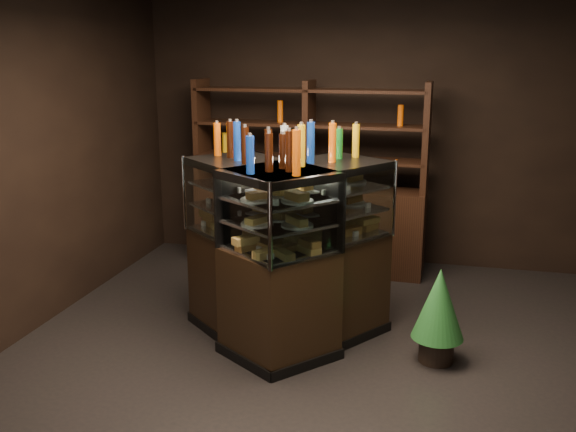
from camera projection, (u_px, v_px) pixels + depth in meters
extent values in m
plane|color=black|center=(327.00, 357.00, 4.94)|extent=(5.00, 5.00, 0.00)
cube|color=black|center=(372.00, 126.00, 6.91)|extent=(5.00, 0.02, 3.00)
cube|color=black|center=(202.00, 288.00, 2.21)|extent=(5.00, 0.02, 3.00)
cube|color=black|center=(24.00, 152.00, 5.14)|extent=(0.02, 5.00, 3.00)
cube|color=black|center=(307.00, 292.00, 5.12)|extent=(1.27, 1.44, 0.85)
cube|color=black|center=(306.00, 336.00, 5.22)|extent=(1.31, 1.48, 0.08)
cube|color=black|center=(308.00, 169.00, 4.87)|extent=(1.27, 1.44, 0.06)
cube|color=silver|center=(307.00, 240.00, 5.01)|extent=(1.20, 1.37, 0.02)
cube|color=silver|center=(307.00, 215.00, 4.96)|extent=(1.20, 1.37, 0.02)
cube|color=silver|center=(308.00, 192.00, 4.91)|extent=(1.20, 1.37, 0.02)
cube|color=white|center=(339.00, 212.00, 4.69)|extent=(0.74, 1.08, 0.60)
cylinder|color=silver|center=(394.00, 198.00, 5.12)|extent=(0.03, 0.03, 0.62)
cylinder|color=silver|center=(270.00, 227.00, 4.28)|extent=(0.03, 0.03, 0.62)
cube|color=black|center=(260.00, 290.00, 5.16)|extent=(1.40, 1.35, 0.85)
cube|color=black|center=(261.00, 334.00, 5.26)|extent=(1.45, 1.39, 0.08)
cube|color=black|center=(259.00, 168.00, 4.91)|extent=(1.40, 1.35, 0.06)
cube|color=silver|center=(260.00, 238.00, 5.05)|extent=(1.33, 1.27, 0.02)
cube|color=silver|center=(259.00, 213.00, 5.00)|extent=(1.33, 1.27, 0.02)
cube|color=silver|center=(259.00, 191.00, 4.96)|extent=(1.33, 1.27, 0.02)
cube|color=white|center=(222.00, 208.00, 4.80)|extent=(0.98, 0.86, 0.60)
cylinder|color=silver|center=(270.00, 227.00, 4.28)|extent=(0.03, 0.03, 0.62)
cylinder|color=silver|center=(185.00, 193.00, 5.32)|extent=(0.03, 0.03, 0.62)
cube|color=#B87D42|center=(255.00, 250.00, 4.63)|extent=(0.18, 0.20, 0.06)
cube|color=#B87D42|center=(278.00, 244.00, 4.77)|extent=(0.18, 0.20, 0.06)
cube|color=#B87D42|center=(300.00, 238.00, 4.91)|extent=(0.18, 0.20, 0.06)
cube|color=#B87D42|center=(320.00, 233.00, 5.05)|extent=(0.18, 0.20, 0.06)
cube|color=#B87D42|center=(339.00, 228.00, 5.19)|extent=(0.18, 0.20, 0.06)
cube|color=#B87D42|center=(358.00, 224.00, 5.33)|extent=(0.18, 0.20, 0.06)
cylinder|color=white|center=(258.00, 224.00, 4.64)|extent=(0.24, 0.24, 0.02)
cube|color=#B87D42|center=(258.00, 219.00, 4.63)|extent=(0.17, 0.19, 0.05)
cylinder|color=white|center=(283.00, 218.00, 4.80)|extent=(0.24, 0.24, 0.02)
cube|color=#B87D42|center=(283.00, 214.00, 4.79)|extent=(0.17, 0.19, 0.05)
cylinder|color=white|center=(307.00, 213.00, 4.95)|extent=(0.24, 0.24, 0.02)
cube|color=#B87D42|center=(307.00, 208.00, 4.95)|extent=(0.17, 0.19, 0.05)
cylinder|color=white|center=(330.00, 208.00, 5.11)|extent=(0.24, 0.24, 0.02)
cube|color=#B87D42|center=(330.00, 203.00, 5.10)|extent=(0.17, 0.19, 0.05)
cylinder|color=white|center=(351.00, 203.00, 5.27)|extent=(0.24, 0.24, 0.02)
cube|color=#B87D42|center=(351.00, 199.00, 5.26)|extent=(0.17, 0.19, 0.05)
cylinder|color=white|center=(257.00, 200.00, 4.59)|extent=(0.24, 0.24, 0.02)
cube|color=#B87D42|center=(257.00, 195.00, 4.58)|extent=(0.17, 0.19, 0.05)
cylinder|color=white|center=(283.00, 195.00, 4.75)|extent=(0.24, 0.24, 0.02)
cube|color=#B87D42|center=(283.00, 190.00, 4.74)|extent=(0.17, 0.19, 0.05)
cylinder|color=white|center=(308.00, 190.00, 4.91)|extent=(0.24, 0.24, 0.02)
cube|color=#B87D42|center=(308.00, 186.00, 4.90)|extent=(0.17, 0.19, 0.05)
cylinder|color=white|center=(330.00, 186.00, 5.07)|extent=(0.24, 0.24, 0.02)
cube|color=#B87D42|center=(330.00, 181.00, 5.06)|extent=(0.17, 0.19, 0.05)
cylinder|color=white|center=(352.00, 181.00, 5.23)|extent=(0.24, 0.24, 0.02)
cube|color=#B87D42|center=(352.00, 177.00, 5.22)|extent=(0.17, 0.19, 0.05)
cube|color=#B87D42|center=(222.00, 219.00, 5.46)|extent=(0.19, 0.19, 0.06)
cube|color=#B87D42|center=(235.00, 225.00, 5.29)|extent=(0.19, 0.19, 0.06)
cube|color=#B87D42|center=(249.00, 231.00, 5.11)|extent=(0.19, 0.19, 0.06)
cube|color=#B87D42|center=(264.00, 237.00, 4.94)|extent=(0.19, 0.19, 0.06)
cube|color=#B87D42|center=(280.00, 244.00, 4.76)|extent=(0.19, 0.19, 0.06)
cube|color=#B87D42|center=(297.00, 251.00, 4.59)|extent=(0.19, 0.19, 0.06)
cylinder|color=white|center=(228.00, 200.00, 5.39)|extent=(0.24, 0.24, 0.02)
cube|color=#B87D42|center=(228.00, 196.00, 5.38)|extent=(0.18, 0.18, 0.05)
cylinder|color=white|center=(243.00, 205.00, 5.19)|extent=(0.24, 0.24, 0.02)
cube|color=#B87D42|center=(243.00, 201.00, 5.19)|extent=(0.18, 0.18, 0.05)
cylinder|color=white|center=(259.00, 211.00, 5.00)|extent=(0.24, 0.24, 0.02)
cube|color=#B87D42|center=(259.00, 207.00, 4.99)|extent=(0.18, 0.18, 0.05)
cylinder|color=white|center=(277.00, 218.00, 4.80)|extent=(0.24, 0.24, 0.02)
cube|color=#B87D42|center=(277.00, 213.00, 4.79)|extent=(0.18, 0.18, 0.05)
cylinder|color=white|center=(296.00, 225.00, 4.61)|extent=(0.24, 0.24, 0.02)
cube|color=#B87D42|center=(296.00, 220.00, 4.60)|extent=(0.18, 0.18, 0.05)
cylinder|color=white|center=(228.00, 179.00, 5.35)|extent=(0.24, 0.24, 0.02)
cube|color=#B87D42|center=(228.00, 174.00, 5.34)|extent=(0.18, 0.18, 0.05)
cylinder|color=white|center=(243.00, 183.00, 5.15)|extent=(0.24, 0.24, 0.02)
cube|color=#B87D42|center=(243.00, 179.00, 5.14)|extent=(0.18, 0.18, 0.05)
cylinder|color=white|center=(259.00, 189.00, 4.95)|extent=(0.24, 0.24, 0.02)
cube|color=#B87D42|center=(259.00, 184.00, 4.94)|extent=(0.18, 0.18, 0.05)
cylinder|color=white|center=(277.00, 194.00, 4.76)|extent=(0.24, 0.24, 0.02)
cube|color=#B87D42|center=(277.00, 190.00, 4.75)|extent=(0.18, 0.18, 0.05)
cylinder|color=white|center=(296.00, 201.00, 4.56)|extent=(0.24, 0.24, 0.02)
cube|color=#B87D42|center=(296.00, 196.00, 4.55)|extent=(0.18, 0.18, 0.05)
cylinder|color=#0F38B2|center=(251.00, 154.00, 4.48)|extent=(0.06, 0.06, 0.28)
cylinder|color=silver|center=(251.00, 133.00, 4.44)|extent=(0.03, 0.03, 0.02)
cylinder|color=black|center=(268.00, 152.00, 4.58)|extent=(0.06, 0.06, 0.28)
cylinder|color=silver|center=(268.00, 131.00, 4.54)|extent=(0.03, 0.03, 0.02)
cylinder|color=#B20C0A|center=(285.00, 150.00, 4.68)|extent=(0.06, 0.06, 0.28)
cylinder|color=silver|center=(285.00, 129.00, 4.64)|extent=(0.03, 0.03, 0.02)
cylinder|color=#147223|center=(300.00, 148.00, 4.78)|extent=(0.06, 0.06, 0.28)
cylinder|color=silver|center=(300.00, 128.00, 4.74)|extent=(0.03, 0.03, 0.02)
cylinder|color=yellow|center=(315.00, 146.00, 4.88)|extent=(0.06, 0.06, 0.28)
cylinder|color=silver|center=(316.00, 126.00, 4.84)|extent=(0.03, 0.03, 0.02)
cylinder|color=#D8590A|center=(330.00, 144.00, 4.98)|extent=(0.06, 0.06, 0.28)
cylinder|color=silver|center=(330.00, 125.00, 4.94)|extent=(0.03, 0.03, 0.02)
cylinder|color=silver|center=(344.00, 142.00, 5.08)|extent=(0.06, 0.06, 0.28)
cylinder|color=silver|center=(344.00, 123.00, 5.04)|extent=(0.03, 0.03, 0.02)
cylinder|color=#0F38B2|center=(357.00, 140.00, 5.18)|extent=(0.06, 0.06, 0.28)
cylinder|color=silver|center=(357.00, 122.00, 5.14)|extent=(0.03, 0.03, 0.02)
cylinder|color=#0F38B2|center=(224.00, 138.00, 5.30)|extent=(0.06, 0.06, 0.28)
cylinder|color=silver|center=(223.00, 120.00, 5.27)|extent=(0.03, 0.03, 0.02)
cylinder|color=black|center=(233.00, 140.00, 5.18)|extent=(0.06, 0.06, 0.28)
cylinder|color=silver|center=(233.00, 122.00, 5.14)|extent=(0.03, 0.03, 0.02)
cylinder|color=#B20C0A|center=(243.00, 142.00, 5.06)|extent=(0.06, 0.06, 0.28)
cylinder|color=silver|center=(243.00, 123.00, 5.02)|extent=(0.03, 0.03, 0.02)
cylinder|color=#147223|center=(253.00, 145.00, 4.93)|extent=(0.06, 0.06, 0.28)
cylinder|color=silver|center=(253.00, 125.00, 4.89)|extent=(0.03, 0.03, 0.02)
cylinder|color=yellow|center=(264.00, 147.00, 4.81)|extent=(0.06, 0.06, 0.28)
cylinder|color=silver|center=(264.00, 127.00, 4.77)|extent=(0.03, 0.03, 0.02)
cylinder|color=#D8590A|center=(276.00, 150.00, 4.68)|extent=(0.06, 0.06, 0.28)
cylinder|color=silver|center=(276.00, 129.00, 4.65)|extent=(0.03, 0.03, 0.02)
cylinder|color=silver|center=(288.00, 153.00, 4.56)|extent=(0.06, 0.06, 0.28)
cylinder|color=silver|center=(288.00, 131.00, 4.52)|extent=(0.03, 0.03, 0.02)
cylinder|color=#0F38B2|center=(301.00, 155.00, 4.44)|extent=(0.06, 0.06, 0.28)
cylinder|color=silver|center=(301.00, 134.00, 4.40)|extent=(0.03, 0.03, 0.02)
cylinder|color=black|center=(436.00, 349.00, 4.86)|extent=(0.26, 0.26, 0.20)
cone|color=#1A5E28|center=(439.00, 303.00, 4.77)|extent=(0.39, 0.39, 0.54)
cone|color=#1A5E28|center=(440.00, 281.00, 4.72)|extent=(0.31, 0.31, 0.38)
cube|color=black|center=(308.00, 227.00, 6.89)|extent=(2.46, 0.49, 0.90)
cube|color=black|center=(202.00, 130.00, 6.95)|extent=(0.07, 0.38, 1.10)
cube|color=black|center=(309.00, 134.00, 6.64)|extent=(0.07, 0.38, 1.10)
cube|color=black|center=(426.00, 138.00, 6.33)|extent=(0.07, 0.38, 1.10)
cube|color=black|center=(309.00, 158.00, 6.70)|extent=(2.41, 0.45, 0.03)
cube|color=black|center=(309.00, 125.00, 6.61)|extent=(2.41, 0.45, 0.03)
cube|color=black|center=(309.00, 90.00, 6.52)|extent=(2.41, 0.45, 0.03)
cylinder|color=#0F38B2|center=(225.00, 143.00, 6.91)|extent=(0.06, 0.06, 0.22)
cylinder|color=black|center=(280.00, 145.00, 6.75)|extent=(0.06, 0.06, 0.22)
cylinder|color=#B20C0A|center=(338.00, 147.00, 6.59)|extent=(0.06, 0.06, 0.22)
cylinder|color=#147223|center=(399.00, 150.00, 6.43)|extent=(0.06, 0.06, 0.22)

